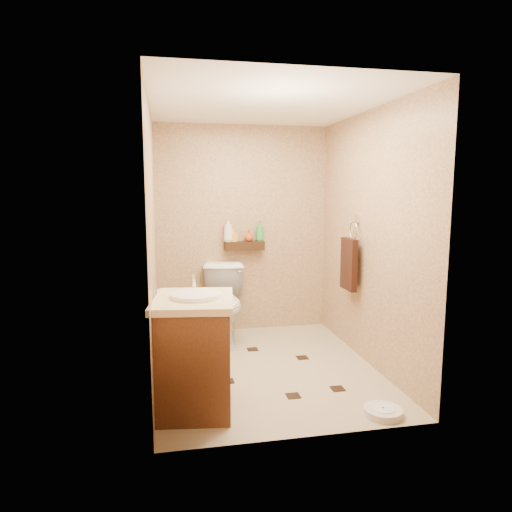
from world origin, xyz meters
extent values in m
plane|color=tan|center=(0.00, 0.00, 0.00)|extent=(2.50, 2.50, 0.00)
cube|color=tan|center=(0.00, 1.25, 1.20)|extent=(2.00, 0.04, 2.40)
cube|color=tan|center=(0.00, -1.25, 1.20)|extent=(2.00, 0.04, 2.40)
cube|color=tan|center=(-1.00, 0.00, 1.20)|extent=(0.04, 2.50, 2.40)
cube|color=tan|center=(1.00, 0.00, 1.20)|extent=(0.04, 2.50, 2.40)
cube|color=white|center=(0.00, 0.00, 2.40)|extent=(2.00, 2.50, 0.02)
cube|color=#33210E|center=(0.00, 1.17, 1.02)|extent=(0.46, 0.14, 0.10)
cube|color=black|center=(-0.39, -0.25, 0.00)|extent=(0.11, 0.11, 0.01)
cube|color=black|center=(0.41, 0.17, 0.00)|extent=(0.11, 0.11, 0.01)
cube|color=black|center=(0.09, -0.63, 0.00)|extent=(0.11, 0.11, 0.01)
cube|color=black|center=(-0.49, 0.46, 0.00)|extent=(0.11, 0.11, 0.01)
cube|color=black|center=(0.49, -0.58, 0.00)|extent=(0.11, 0.11, 0.01)
cube|color=black|center=(-0.03, 0.51, 0.00)|extent=(0.11, 0.11, 0.01)
imported|color=white|center=(-0.29, 0.83, 0.42)|extent=(0.57, 0.87, 0.83)
cube|color=brown|center=(-0.70, -0.66, 0.41)|extent=(0.63, 0.73, 0.81)
cube|color=#FBE4B5|center=(-0.70, -0.66, 0.84)|extent=(0.67, 0.78, 0.05)
cylinder|color=white|center=(-0.68, -0.66, 0.87)|extent=(0.37, 0.37, 0.05)
cylinder|color=silver|center=(-0.68, -0.43, 0.94)|extent=(0.03, 0.03, 0.12)
cylinder|color=silver|center=(0.66, -1.07, 0.03)|extent=(0.34, 0.34, 0.05)
cylinder|color=white|center=(0.66, -1.07, 0.05)|extent=(0.17, 0.17, 0.01)
cylinder|color=#1B6C64|center=(-0.51, 0.98, 0.07)|extent=(0.12, 0.12, 0.13)
cylinder|color=silver|center=(-0.51, 0.98, 0.31)|extent=(0.02, 0.02, 0.37)
sphere|color=silver|center=(-0.51, 0.98, 0.48)|extent=(0.09, 0.09, 0.09)
cube|color=silver|center=(0.98, 0.25, 1.38)|extent=(0.03, 0.06, 0.08)
torus|color=silver|center=(0.95, 0.25, 1.26)|extent=(0.02, 0.19, 0.19)
cube|color=black|center=(0.91, 0.25, 0.92)|extent=(0.06, 0.30, 0.52)
cylinder|color=silver|center=(-0.94, 0.65, 0.60)|extent=(0.11, 0.11, 0.11)
cylinder|color=silver|center=(-0.98, 0.65, 0.66)|extent=(0.04, 0.02, 0.02)
imported|color=silver|center=(-0.19, 1.17, 1.21)|extent=(0.14, 0.14, 0.28)
imported|color=yellow|center=(-0.13, 1.17, 1.15)|extent=(0.10, 0.10, 0.16)
imported|color=#B84015|center=(0.05, 1.17, 1.14)|extent=(0.12, 0.12, 0.13)
imported|color=green|center=(0.19, 1.17, 1.19)|extent=(0.13, 0.13, 0.24)
camera|label=1|loc=(-0.89, -4.01, 1.65)|focal=32.00mm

